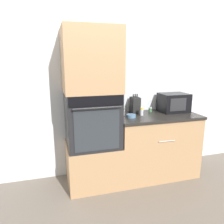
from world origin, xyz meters
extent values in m
plane|color=#6B6056|center=(0.00, 0.00, 0.00)|extent=(12.00, 12.00, 0.00)
cube|color=silver|center=(0.00, 0.63, 1.25)|extent=(8.00, 0.05, 2.50)
cube|color=#A87F56|center=(-0.33, 0.30, 0.27)|extent=(0.66, 0.60, 0.54)
cube|color=black|center=(-0.33, 0.30, 0.87)|extent=(0.63, 0.59, 0.67)
cube|color=black|center=(-0.33, 0.00, 1.15)|extent=(0.61, 0.01, 0.11)
cube|color=orange|center=(-0.33, 0.00, 1.15)|extent=(0.09, 0.00, 0.03)
cube|color=#282D33|center=(-0.33, 0.00, 0.83)|extent=(0.52, 0.01, 0.50)
cylinder|color=black|center=(-0.33, -0.03, 1.08)|extent=(0.54, 0.02, 0.02)
cube|color=#A87F56|center=(-0.33, 0.30, 1.58)|extent=(0.66, 0.60, 0.74)
cube|color=#A87F56|center=(0.56, 0.30, 0.42)|extent=(1.11, 0.60, 0.84)
cube|color=black|center=(0.56, 0.30, 0.85)|extent=(1.13, 0.63, 0.03)
cylinder|color=#B7B7BC|center=(0.56, -0.01, 0.60)|extent=(0.22, 0.01, 0.01)
cube|color=black|center=(0.87, 0.40, 1.00)|extent=(0.39, 0.30, 0.26)
cube|color=#28282B|center=(0.85, 0.25, 1.00)|extent=(0.24, 0.01, 0.18)
cube|color=black|center=(0.32, 0.48, 0.98)|extent=(0.11, 0.15, 0.22)
cylinder|color=black|center=(0.29, 0.48, 1.11)|extent=(0.02, 0.02, 0.04)
cylinder|color=black|center=(0.32, 0.48, 1.11)|extent=(0.02, 0.02, 0.04)
cylinder|color=black|center=(0.34, 0.48, 1.11)|extent=(0.02, 0.02, 0.04)
cylinder|color=#517599|center=(0.17, 0.25, 0.89)|extent=(0.12, 0.12, 0.04)
cylinder|color=#427047|center=(0.54, 0.46, 0.90)|extent=(0.05, 0.05, 0.05)
cylinder|color=#B7B7BC|center=(0.54, 0.46, 0.93)|extent=(0.05, 0.05, 0.01)
cylinder|color=silver|center=(0.34, 0.31, 0.91)|extent=(0.05, 0.05, 0.08)
cylinder|color=gold|center=(0.34, 0.31, 0.96)|extent=(0.04, 0.04, 0.02)
cylinder|color=silver|center=(0.10, 0.38, 0.91)|extent=(0.06, 0.06, 0.07)
cylinder|color=black|center=(0.10, 0.38, 0.95)|extent=(0.05, 0.05, 0.02)
camera|label=1|loc=(-0.81, -2.29, 1.58)|focal=35.00mm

